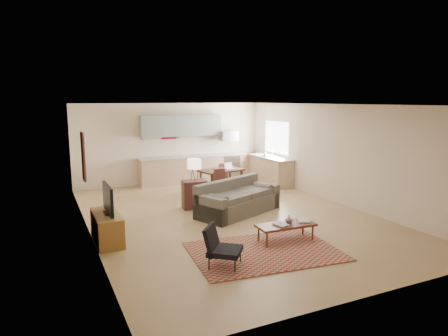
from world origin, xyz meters
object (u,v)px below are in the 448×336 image
armchair (225,247)px  tv_credenza (107,228)px  sofa (239,197)px  coffee_table (286,233)px  dining_table (221,180)px  console_table (195,194)px

armchair → tv_credenza: bearing=76.3°
sofa → coffee_table: sofa is taller
armchair → dining_table: armchair is taller
coffee_table → tv_credenza: size_ratio=0.96×
coffee_table → dining_table: dining_table is taller
armchair → dining_table: (2.35, 5.25, -0.02)m
sofa → console_table: sofa is taller
armchair → sofa: bearing=7.8°
coffee_table → armchair: (-1.64, -0.61, 0.17)m
armchair → coffee_table: bearing=-30.6°
armchair → dining_table: size_ratio=0.53×
tv_credenza → dining_table: bearing=38.3°
dining_table → sofa: bearing=-117.9°
sofa → dining_table: size_ratio=1.77×
armchair → console_table: 3.82m
coffee_table → armchair: size_ratio=1.70×
console_table → coffee_table: bearing=-68.1°
console_table → sofa: bearing=-40.5°
coffee_table → console_table: 3.20m
armchair → tv_credenza: 2.67m
console_table → dining_table: size_ratio=0.55×
coffee_table → armchair: bearing=-157.4°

